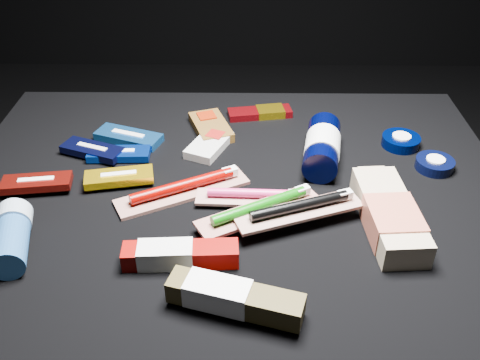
{
  "coord_description": "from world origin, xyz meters",
  "views": [
    {
      "loc": [
        0.02,
        -0.74,
        0.95
      ],
      "look_at": [
        0.01,
        0.01,
        0.42
      ],
      "focal_mm": 40.0,
      "sensor_mm": 36.0,
      "label": 1
    }
  ],
  "objects_px": {
    "lotion_bottle": "(322,146)",
    "bodywash_bottle": "(389,216)",
    "deodorant_stick": "(12,237)",
    "toothpaste_carton_red": "(175,255)"
  },
  "relations": [
    {
      "from": "lotion_bottle",
      "to": "bodywash_bottle",
      "type": "xyz_separation_m",
      "value": [
        0.08,
        -0.19,
        -0.01
      ]
    },
    {
      "from": "deodorant_stick",
      "to": "toothpaste_carton_red",
      "type": "distance_m",
      "value": 0.25
    },
    {
      "from": "lotion_bottle",
      "to": "deodorant_stick",
      "type": "relative_size",
      "value": 1.51
    },
    {
      "from": "deodorant_stick",
      "to": "toothpaste_carton_red",
      "type": "bearing_deg",
      "value": -20.48
    },
    {
      "from": "bodywash_bottle",
      "to": "deodorant_stick",
      "type": "relative_size",
      "value": 1.64
    },
    {
      "from": "bodywash_bottle",
      "to": "deodorant_stick",
      "type": "bearing_deg",
      "value": -177.87
    },
    {
      "from": "bodywash_bottle",
      "to": "toothpaste_carton_red",
      "type": "height_order",
      "value": "bodywash_bottle"
    },
    {
      "from": "deodorant_stick",
      "to": "lotion_bottle",
      "type": "bearing_deg",
      "value": 12.74
    },
    {
      "from": "bodywash_bottle",
      "to": "toothpaste_carton_red",
      "type": "bearing_deg",
      "value": -169.2
    },
    {
      "from": "bodywash_bottle",
      "to": "toothpaste_carton_red",
      "type": "relative_size",
      "value": 1.31
    }
  ]
}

